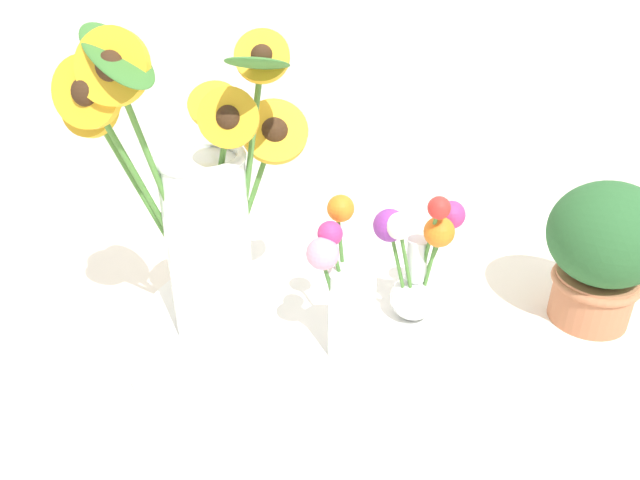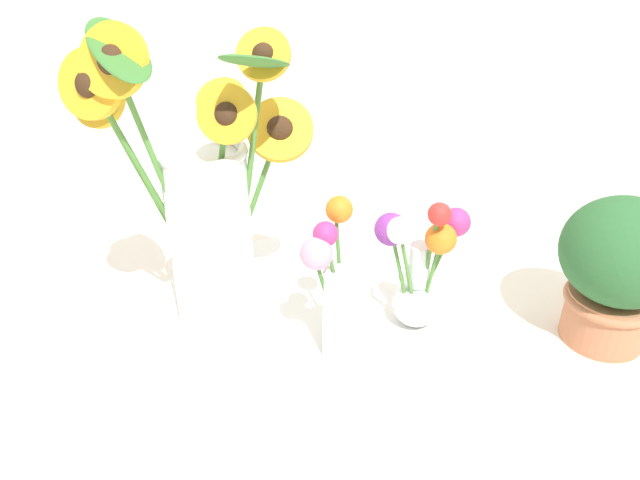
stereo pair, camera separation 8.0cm
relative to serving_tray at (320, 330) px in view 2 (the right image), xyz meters
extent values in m
plane|color=silver|center=(0.03, -0.06, -0.01)|extent=(6.00, 6.00, 0.00)
cylinder|color=white|center=(0.00, 0.00, 0.00)|extent=(0.52, 0.52, 0.02)
cylinder|color=silver|center=(-0.14, -0.03, 0.13)|extent=(0.11, 0.11, 0.25)
torus|color=silver|center=(-0.14, -0.03, 0.26)|extent=(0.11, 0.11, 0.01)
cylinder|color=#4C8438|center=(-0.19, -0.05, 0.20)|extent=(0.07, 0.09, 0.29)
cylinder|color=gold|center=(-0.23, -0.10, 0.36)|extent=(0.09, 0.04, 0.09)
sphere|color=#382314|center=(-0.23, -0.10, 0.36)|extent=(0.03, 0.03, 0.03)
cylinder|color=#4C8438|center=(-0.10, 0.02, 0.15)|extent=(0.08, 0.05, 0.22)
cylinder|color=gold|center=(-0.06, 0.04, 0.27)|extent=(0.10, 0.07, 0.09)
sphere|color=#382314|center=(-0.06, 0.04, 0.27)|extent=(0.04, 0.04, 0.04)
cylinder|color=#4C8438|center=(-0.17, -0.06, 0.22)|extent=(0.05, 0.07, 0.31)
cylinder|color=gold|center=(-0.20, -0.09, 0.38)|extent=(0.09, 0.04, 0.09)
sphere|color=#382314|center=(-0.20, -0.09, 0.38)|extent=(0.03, 0.03, 0.03)
cylinder|color=#4C8438|center=(-0.09, -0.01, 0.21)|extent=(0.06, 0.02, 0.32)
cylinder|color=gold|center=(-0.06, 0.00, 0.38)|extent=(0.07, 0.04, 0.06)
sphere|color=#382314|center=(-0.06, 0.00, 0.38)|extent=(0.03, 0.03, 0.03)
cylinder|color=#4C8438|center=(-0.21, -0.03, 0.18)|extent=(0.10, 0.04, 0.27)
cylinder|color=gold|center=(-0.25, -0.05, 0.32)|extent=(0.09, 0.04, 0.09)
sphere|color=#382314|center=(-0.25, -0.05, 0.32)|extent=(0.03, 0.03, 0.03)
cylinder|color=#4C8438|center=(-0.13, -0.03, 0.20)|extent=(0.07, 0.04, 0.24)
cylinder|color=gold|center=(-0.09, -0.05, 0.32)|extent=(0.08, 0.04, 0.08)
sphere|color=#382314|center=(-0.09, -0.05, 0.32)|extent=(0.03, 0.03, 0.03)
cylinder|color=#4C8438|center=(-0.15, 0.01, 0.19)|extent=(0.03, 0.07, 0.22)
cylinder|color=gold|center=(-0.14, 0.04, 0.30)|extent=(0.07, 0.06, 0.05)
sphere|color=#382314|center=(-0.14, 0.04, 0.30)|extent=(0.03, 0.03, 0.03)
ellipsoid|color=#38702D|center=(-0.19, -0.09, 0.39)|extent=(0.13, 0.12, 0.06)
ellipsoid|color=#38702D|center=(-0.06, -0.05, 0.38)|extent=(0.08, 0.12, 0.05)
cylinder|color=white|center=(0.05, -0.05, 0.07)|extent=(0.06, 0.06, 0.12)
cylinder|color=#427533|center=(0.03, -0.06, 0.10)|extent=(0.04, 0.01, 0.13)
sphere|color=pink|center=(0.01, -0.06, 0.16)|extent=(0.04, 0.04, 0.04)
cylinder|color=#427533|center=(0.04, -0.05, 0.11)|extent=(0.04, 0.02, 0.15)
sphere|color=#C6337A|center=(0.02, -0.05, 0.18)|extent=(0.03, 0.03, 0.03)
cylinder|color=#427533|center=(0.03, -0.03, 0.13)|extent=(0.03, 0.04, 0.14)
sphere|color=orange|center=(0.02, -0.01, 0.20)|extent=(0.03, 0.03, 0.03)
sphere|color=white|center=(0.13, 0.04, 0.04)|extent=(0.06, 0.06, 0.06)
cylinder|color=white|center=(0.13, 0.04, 0.10)|extent=(0.03, 0.03, 0.06)
cylinder|color=#4C8438|center=(0.10, 0.03, 0.10)|extent=(0.03, 0.01, 0.12)
sphere|color=purple|center=(0.09, 0.03, 0.16)|extent=(0.04, 0.04, 0.04)
cylinder|color=#4C8438|center=(0.15, 0.05, 0.10)|extent=(0.04, 0.02, 0.13)
sphere|color=#C6337A|center=(0.17, 0.06, 0.16)|extent=(0.04, 0.04, 0.04)
cylinder|color=#4C8438|center=(0.14, 0.03, 0.12)|extent=(0.02, 0.04, 0.15)
sphere|color=red|center=(0.15, 0.01, 0.20)|extent=(0.03, 0.03, 0.03)
cylinder|color=#4C8438|center=(0.14, 0.03, 0.09)|extent=(0.02, 0.02, 0.12)
sphere|color=orange|center=(0.15, 0.02, 0.16)|extent=(0.04, 0.04, 0.04)
cylinder|color=#4C8438|center=(0.11, 0.02, 0.10)|extent=(0.03, 0.02, 0.13)
sphere|color=white|center=(0.10, 0.01, 0.17)|extent=(0.03, 0.03, 0.03)
cylinder|color=#B7704C|center=(0.38, 0.09, 0.03)|extent=(0.11, 0.11, 0.07)
torus|color=#B7704C|center=(0.38, 0.09, 0.06)|extent=(0.12, 0.12, 0.01)
ellipsoid|color=#285B2D|center=(0.38, 0.09, 0.13)|extent=(0.16, 0.16, 0.14)
camera|label=1|loc=(0.10, -0.68, 0.54)|focal=35.00mm
camera|label=2|loc=(0.18, -0.67, 0.54)|focal=35.00mm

